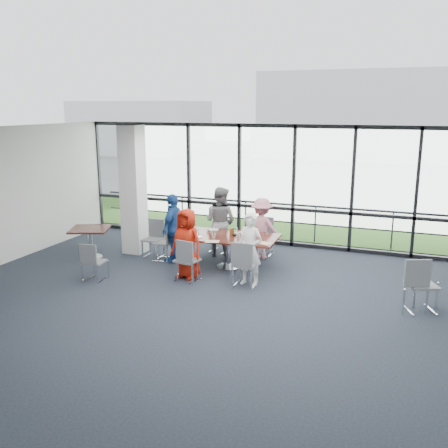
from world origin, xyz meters
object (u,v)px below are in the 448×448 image
(main_table, at_px, (229,240))
(diner_near_right, at_px, (250,250))
(chair_main_nr, at_px, (245,264))
(chair_main_fl, at_px, (219,235))
(chair_spare_lb, at_px, (153,239))
(structural_column, at_px, (133,190))
(chair_spare_la, at_px, (95,262))
(chair_main_fr, at_px, (263,238))
(side_table_left, at_px, (90,233))
(diner_far_right, at_px, (262,228))
(diner_near_left, at_px, (187,243))
(chair_spare_r, at_px, (422,285))
(diner_end, at_px, (174,228))
(chair_main_nl, at_px, (187,260))
(chair_main_end, at_px, (163,243))
(diner_far_left, at_px, (220,222))

(main_table, bearing_deg, diner_near_right, -51.01)
(chair_main_nr, relative_size, chair_main_fl, 1.10)
(chair_spare_lb, bearing_deg, structural_column, -20.35)
(chair_spare_la, bearing_deg, chair_main_fr, 39.69)
(side_table_left, xyz_separation_m, chair_main_fl, (2.76, 1.61, -0.20))
(chair_main_fr, bearing_deg, diner_far_right, 99.26)
(side_table_left, distance_m, chair_main_nr, 4.21)
(diner_near_left, xyz_separation_m, chair_main_nr, (1.36, -0.10, -0.28))
(structural_column, height_order, chair_spare_r, structural_column)
(diner_end, bearing_deg, structural_column, -103.16)
(diner_end, xyz_separation_m, chair_spare_la, (-0.98, -1.81, -0.41))
(diner_end, relative_size, chair_main_fl, 1.89)
(diner_end, xyz_separation_m, chair_main_fl, (0.72, 1.12, -0.39))
(chair_main_fl, bearing_deg, chair_main_fr, -163.35)
(chair_spare_lb, bearing_deg, chair_spare_la, 79.96)
(side_table_left, distance_m, chair_main_nl, 3.00)
(chair_main_nr, bearing_deg, chair_spare_lb, 157.67)
(main_table, xyz_separation_m, chair_main_fr, (0.46, 1.20, -0.19))
(chair_spare_lb, bearing_deg, diner_near_left, 143.92)
(main_table, distance_m, chair_spare_r, 4.29)
(main_table, xyz_separation_m, chair_spare_lb, (-2.02, 0.08, -0.19))
(chair_main_end, bearing_deg, diner_near_left, 42.28)
(chair_main_nr, bearing_deg, diner_far_left, 124.28)
(chair_spare_lb, bearing_deg, chair_main_fr, -155.42)
(diner_near_left, relative_size, chair_spare_lb, 1.69)
(chair_main_nr, xyz_separation_m, chair_spare_la, (-3.12, -0.79, -0.07))
(diner_near_left, relative_size, chair_main_nr, 1.59)
(main_table, xyz_separation_m, chair_spare_la, (-2.36, -1.84, -0.24))
(main_table, relative_size, chair_main_end, 2.59)
(diner_far_right, bearing_deg, chair_main_nl, 65.24)
(diner_near_right, bearing_deg, chair_main_fl, 137.97)
(chair_main_nl, height_order, chair_spare_r, chair_spare_r)
(chair_spare_la, bearing_deg, diner_near_left, 19.23)
(side_table_left, xyz_separation_m, chair_spare_la, (1.06, -1.33, -0.23))
(chair_main_nl, distance_m, chair_spare_lb, 1.96)
(side_table_left, bearing_deg, chair_main_fl, 30.29)
(diner_far_left, height_order, diner_far_right, diner_far_left)
(side_table_left, xyz_separation_m, chair_spare_r, (7.56, -0.61, -0.14))
(side_table_left, height_order, chair_spare_la, chair_spare_la)
(diner_near_left, xyz_separation_m, chair_main_nl, (0.10, -0.21, -0.31))
(main_table, distance_m, chair_main_end, 1.70)
(structural_column, distance_m, chair_main_fr, 3.44)
(chair_main_nl, relative_size, chair_main_fr, 0.99)
(diner_near_right, bearing_deg, chair_spare_lb, 172.29)
(structural_column, bearing_deg, side_table_left, -131.95)
(diner_far_left, relative_size, chair_main_fr, 1.88)
(diner_near_right, bearing_deg, chair_spare_r, 8.50)
(chair_main_fl, xyz_separation_m, chair_main_fr, (1.12, 0.10, 0.02))
(main_table, bearing_deg, diner_far_left, 120.45)
(side_table_left, bearing_deg, chair_main_nl, -12.70)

